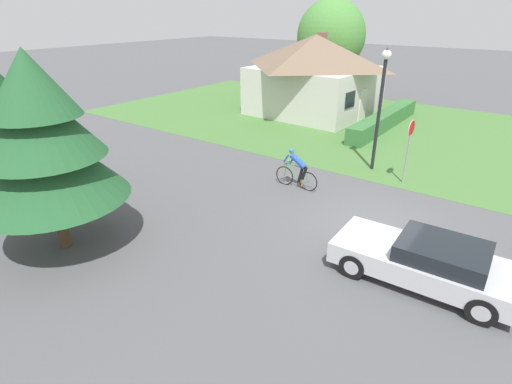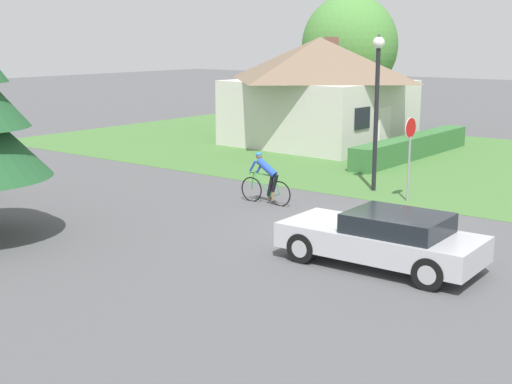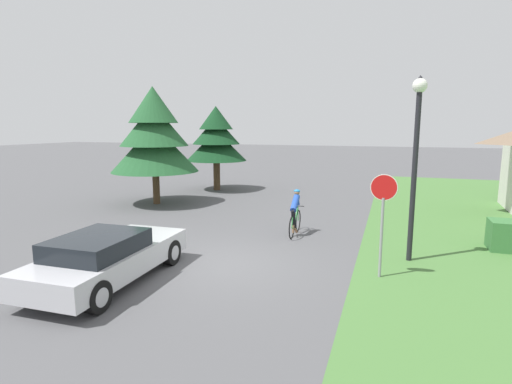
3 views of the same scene
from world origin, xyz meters
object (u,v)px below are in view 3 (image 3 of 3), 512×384
cyclist (295,213)px  street_lamp (416,142)px  conifer_tall_near (154,136)px  sedan_left_lane (107,257)px  stop_sign (383,207)px  conifer_tall_far (216,138)px

cyclist → street_lamp: street_lamp is taller
cyclist → conifer_tall_near: 8.73m
cyclist → sedan_left_lane: bearing=149.2°
stop_sign → street_lamp: (0.74, 1.58, 1.52)m
stop_sign → conifer_tall_near: size_ratio=0.46×
sedan_left_lane → street_lamp: street_lamp is taller
street_lamp → conifer_tall_near: bearing=156.3°
stop_sign → conifer_tall_near: (-10.58, 6.55, 1.50)m
street_lamp → conifer_tall_far: (-10.33, 9.87, -0.23)m
stop_sign → street_lamp: bearing=-112.4°
conifer_tall_near → conifer_tall_far: 5.00m
sedan_left_lane → conifer_tall_near: conifer_tall_near is taller
sedan_left_lane → cyclist: (3.23, 5.68, 0.11)m
stop_sign → sedan_left_lane: bearing=24.4°
street_lamp → conifer_tall_far: size_ratio=1.03×
cyclist → street_lamp: bearing=-115.6°
conifer_tall_near → sedan_left_lane: bearing=-63.8°
street_lamp → stop_sign: bearing=-115.1°
sedan_left_lane → stop_sign: (6.15, 2.45, 1.16)m
cyclist → street_lamp: 4.76m
sedan_left_lane → stop_sign: 6.72m
sedan_left_lane → conifer_tall_near: size_ratio=0.80×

